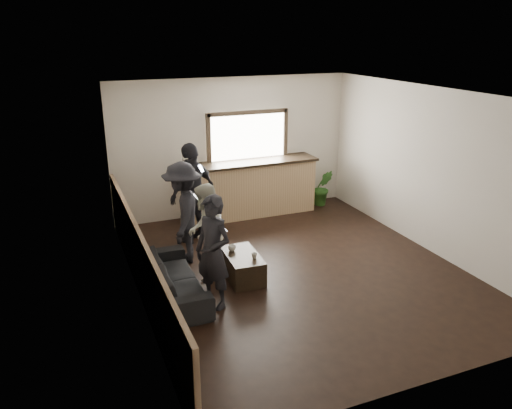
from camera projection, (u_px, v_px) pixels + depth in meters
name	position (u px, v px, depth m)	size (l,w,h in m)	color
ground	(297.00, 270.00, 8.07)	(5.00, 6.00, 0.01)	black
room_shell	(255.00, 188.00, 7.32)	(5.01, 6.01, 2.80)	silver
bar_counter	(252.00, 185.00, 10.32)	(2.70, 0.68, 2.13)	tan
sofa	(173.00, 278.00, 7.21)	(1.85, 0.72, 0.54)	black
coffee_table	(242.00, 266.00, 7.75)	(0.49, 0.89, 0.39)	black
cup_a	(232.00, 248.00, 7.80)	(0.12, 0.12, 0.09)	silver
cup_b	(254.00, 256.00, 7.55)	(0.09, 0.09, 0.08)	silver
potted_plant	(323.00, 188.00, 10.93)	(0.44, 0.35, 0.80)	#2D6623
person_a	(213.00, 252.00, 6.78)	(0.63, 0.70, 1.62)	black
person_b	(205.00, 232.00, 7.60)	(0.84, 0.91, 1.51)	#B4B4A3
person_c	(183.00, 213.00, 8.12)	(0.94, 1.24, 1.70)	black
person_d	(193.00, 193.00, 8.91)	(1.14, 0.95, 1.83)	black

